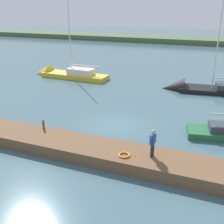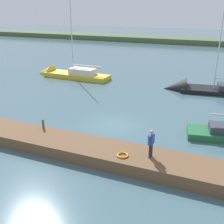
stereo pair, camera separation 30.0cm
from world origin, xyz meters
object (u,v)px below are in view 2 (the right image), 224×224
(mooring_post_near, at_px, (43,124))
(person_on_dock, at_px, (151,142))
(sailboat_behind_pier, at_px, (201,91))
(sailboat_far_left, at_px, (66,75))
(life_ring_buoy, at_px, (123,155))

(mooring_post_near, xyz_separation_m, person_on_dock, (-7.77, 0.90, 0.61))
(sailboat_behind_pier, bearing_deg, sailboat_far_left, -7.09)
(mooring_post_near, xyz_separation_m, sailboat_far_left, (7.94, -15.88, -0.86))
(life_ring_buoy, bearing_deg, sailboat_behind_pier, -98.36)
(sailboat_far_left, height_order, person_on_dock, sailboat_far_left)
(mooring_post_near, distance_m, sailboat_behind_pier, 18.04)
(sailboat_behind_pier, relative_size, person_on_dock, 6.83)
(life_ring_buoy, relative_size, person_on_dock, 0.40)
(life_ring_buoy, bearing_deg, sailboat_far_left, -50.49)
(mooring_post_near, height_order, sailboat_behind_pier, sailboat_behind_pier)
(mooring_post_near, relative_size, person_on_dock, 0.39)
(mooring_post_near, bearing_deg, life_ring_buoy, 167.47)
(sailboat_behind_pier, bearing_deg, life_ring_buoy, 75.16)
(sailboat_behind_pier, bearing_deg, mooring_post_near, 54.17)
(sailboat_far_left, distance_m, person_on_dock, 23.03)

